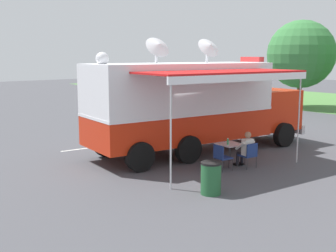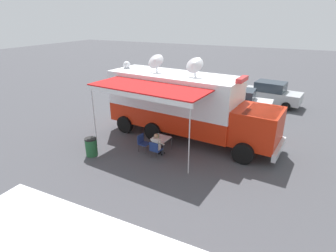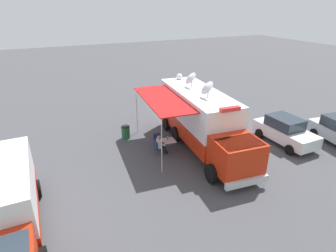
{
  "view_description": "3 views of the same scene",
  "coord_description": "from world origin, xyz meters",
  "px_view_note": "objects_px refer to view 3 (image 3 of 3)",
  "views": [
    {
      "loc": [
        12.17,
        -10.53,
        3.81
      ],
      "look_at": [
        0.6,
        -1.1,
        1.31
      ],
      "focal_mm": 45.6,
      "sensor_mm": 36.0,
      "label": 1
    },
    {
      "loc": [
        13.18,
        6.17,
        6.38
      ],
      "look_at": [
        1.39,
        0.35,
        1.06
      ],
      "focal_mm": 29.27,
      "sensor_mm": 36.0,
      "label": 2
    },
    {
      "loc": [
        8.8,
        14.39,
        8.59
      ],
      "look_at": [
        1.74,
        -0.76,
        1.15
      ],
      "focal_mm": 29.91,
      "sensor_mm": 36.0,
      "label": 3
    }
  ],
  "objects_px": {
    "folding_chair_beside_table": "(158,139)",
    "car_behind_truck": "(285,130)",
    "folding_chair_at_table": "(157,147)",
    "support_truck": "(6,203)",
    "trash_bin": "(126,132)",
    "seated_responder": "(160,144)",
    "command_truck": "(202,119)",
    "folding_table": "(169,141)",
    "water_bottle": "(167,138)"
  },
  "relations": [
    {
      "from": "command_truck",
      "to": "folding_chair_beside_table",
      "type": "height_order",
      "value": "command_truck"
    },
    {
      "from": "folding_chair_beside_table",
      "to": "car_behind_truck",
      "type": "xyz_separation_m",
      "value": [
        -7.78,
        3.04,
        0.37
      ]
    },
    {
      "from": "folding_chair_at_table",
      "to": "support_truck",
      "type": "relative_size",
      "value": 0.13
    },
    {
      "from": "folding_table",
      "to": "support_truck",
      "type": "height_order",
      "value": "support_truck"
    },
    {
      "from": "water_bottle",
      "to": "trash_bin",
      "type": "height_order",
      "value": "water_bottle"
    },
    {
      "from": "folding_chair_at_table",
      "to": "trash_bin",
      "type": "xyz_separation_m",
      "value": [
        1.11,
        -2.93,
        -0.06
      ]
    },
    {
      "from": "trash_bin",
      "to": "car_behind_truck",
      "type": "bearing_deg",
      "value": 151.6
    },
    {
      "from": "water_bottle",
      "to": "folding_chair_at_table",
      "type": "relative_size",
      "value": 0.26
    },
    {
      "from": "trash_bin",
      "to": "car_behind_truck",
      "type": "distance_m",
      "value": 10.58
    },
    {
      "from": "folding_chair_at_table",
      "to": "trash_bin",
      "type": "height_order",
      "value": "trash_bin"
    },
    {
      "from": "seated_responder",
      "to": "support_truck",
      "type": "relative_size",
      "value": 0.18
    },
    {
      "from": "folding_table",
      "to": "folding_chair_at_table",
      "type": "bearing_deg",
      "value": 6.96
    },
    {
      "from": "folding_chair_at_table",
      "to": "folding_chair_beside_table",
      "type": "xyz_separation_m",
      "value": [
        -0.41,
        -0.95,
        0.0
      ]
    },
    {
      "from": "folding_chair_at_table",
      "to": "seated_responder",
      "type": "bearing_deg",
      "value": 174.75
    },
    {
      "from": "folding_table",
      "to": "folding_chair_beside_table",
      "type": "distance_m",
      "value": 0.95
    },
    {
      "from": "seated_responder",
      "to": "trash_bin",
      "type": "bearing_deg",
      "value": -66.29
    },
    {
      "from": "seated_responder",
      "to": "water_bottle",
      "type": "bearing_deg",
      "value": -155.63
    },
    {
      "from": "folding_chair_beside_table",
      "to": "car_behind_truck",
      "type": "bearing_deg",
      "value": 158.65
    },
    {
      "from": "command_truck",
      "to": "trash_bin",
      "type": "distance_m",
      "value": 5.36
    },
    {
      "from": "water_bottle",
      "to": "seated_responder",
      "type": "relative_size",
      "value": 0.18
    },
    {
      "from": "folding_chair_beside_table",
      "to": "support_truck",
      "type": "relative_size",
      "value": 0.13
    },
    {
      "from": "seated_responder",
      "to": "car_behind_truck",
      "type": "distance_m",
      "value": 8.27
    },
    {
      "from": "folding_table",
      "to": "water_bottle",
      "type": "bearing_deg",
      "value": -79.08
    },
    {
      "from": "water_bottle",
      "to": "folding_chair_at_table",
      "type": "height_order",
      "value": "water_bottle"
    },
    {
      "from": "folding_table",
      "to": "car_behind_truck",
      "type": "bearing_deg",
      "value": 163.48
    },
    {
      "from": "water_bottle",
      "to": "car_behind_truck",
      "type": "distance_m",
      "value": 7.78
    },
    {
      "from": "folding_chair_at_table",
      "to": "car_behind_truck",
      "type": "height_order",
      "value": "car_behind_truck"
    },
    {
      "from": "folding_table",
      "to": "support_truck",
      "type": "distance_m",
      "value": 9.29
    },
    {
      "from": "trash_bin",
      "to": "support_truck",
      "type": "distance_m",
      "value": 9.2
    },
    {
      "from": "command_truck",
      "to": "water_bottle",
      "type": "relative_size",
      "value": 43.19
    },
    {
      "from": "folding_table",
      "to": "support_truck",
      "type": "xyz_separation_m",
      "value": [
        8.62,
        3.39,
        0.71
      ]
    },
    {
      "from": "water_bottle",
      "to": "trash_bin",
      "type": "relative_size",
      "value": 0.25
    },
    {
      "from": "command_truck",
      "to": "folding_table",
      "type": "height_order",
      "value": "command_truck"
    },
    {
      "from": "water_bottle",
      "to": "seated_responder",
      "type": "height_order",
      "value": "seated_responder"
    },
    {
      "from": "water_bottle",
      "to": "seated_responder",
      "type": "bearing_deg",
      "value": 24.37
    },
    {
      "from": "folding_chair_at_table",
      "to": "car_behind_truck",
      "type": "distance_m",
      "value": 8.46
    },
    {
      "from": "water_bottle",
      "to": "trash_bin",
      "type": "distance_m",
      "value": 3.3
    },
    {
      "from": "folding_chair_beside_table",
      "to": "car_behind_truck",
      "type": "relative_size",
      "value": 0.21
    },
    {
      "from": "command_truck",
      "to": "folding_chair_at_table",
      "type": "xyz_separation_m",
      "value": [
        2.92,
        -0.26,
        -1.43
      ]
    },
    {
      "from": "command_truck",
      "to": "car_behind_truck",
      "type": "height_order",
      "value": "command_truck"
    },
    {
      "from": "folding_chair_at_table",
      "to": "car_behind_truck",
      "type": "relative_size",
      "value": 0.21
    },
    {
      "from": "folding_table",
      "to": "car_behind_truck",
      "type": "relative_size",
      "value": 0.21
    },
    {
      "from": "command_truck",
      "to": "folding_table",
      "type": "xyz_separation_m",
      "value": [
        2.13,
        -0.36,
        -1.27
      ]
    },
    {
      "from": "seated_responder",
      "to": "folding_chair_beside_table",
      "type": "bearing_deg",
      "value": -102.98
    },
    {
      "from": "seated_responder",
      "to": "support_truck",
      "type": "xyz_separation_m",
      "value": [
        8.01,
        3.27,
        0.73
      ]
    },
    {
      "from": "trash_bin",
      "to": "support_truck",
      "type": "relative_size",
      "value": 0.13
    },
    {
      "from": "water_bottle",
      "to": "car_behind_truck",
      "type": "height_order",
      "value": "car_behind_truck"
    },
    {
      "from": "water_bottle",
      "to": "folding_chair_beside_table",
      "type": "relative_size",
      "value": 0.26
    },
    {
      "from": "command_truck",
      "to": "support_truck",
      "type": "relative_size",
      "value": 1.42
    },
    {
      "from": "water_bottle",
      "to": "seated_responder",
      "type": "distance_m",
      "value": 0.67
    }
  ]
}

